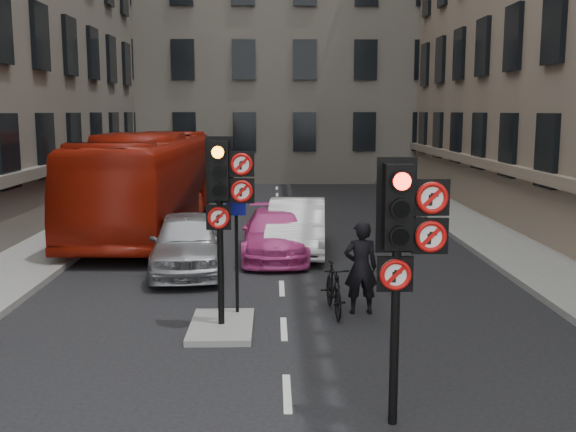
{
  "coord_description": "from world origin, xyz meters",
  "views": [
    {
      "loc": [
        -0.2,
        -7.49,
        4.16
      ],
      "look_at": [
        0.02,
        2.49,
        2.6
      ],
      "focal_mm": 42.0,
      "sensor_mm": 36.0,
      "label": 1
    }
  ],
  "objects_px": {
    "car_pink": "(275,234)",
    "motorcyclist": "(361,268)",
    "info_sign": "(236,240)",
    "signal_far": "(224,190)",
    "car_silver": "(187,242)",
    "car_white": "(297,226)",
    "signal_near": "(404,235)",
    "motorcycle": "(334,288)",
    "bus_red": "(150,182)"
  },
  "relations": [
    {
      "from": "signal_near",
      "to": "motorcycle",
      "type": "bearing_deg",
      "value": 95.0
    },
    {
      "from": "car_silver",
      "to": "car_white",
      "type": "relative_size",
      "value": 0.97
    },
    {
      "from": "motorcyclist",
      "to": "signal_near",
      "type": "bearing_deg",
      "value": 85.0
    },
    {
      "from": "car_pink",
      "to": "car_silver",
      "type": "bearing_deg",
      "value": -142.58
    },
    {
      "from": "info_sign",
      "to": "motorcycle",
      "type": "bearing_deg",
      "value": 7.0
    },
    {
      "from": "signal_near",
      "to": "signal_far",
      "type": "xyz_separation_m",
      "value": [
        -2.6,
        4.0,
        0.12
      ]
    },
    {
      "from": "signal_far",
      "to": "bus_red",
      "type": "xyz_separation_m",
      "value": [
        -3.39,
        10.96,
        -0.99
      ]
    },
    {
      "from": "car_silver",
      "to": "motorcyclist",
      "type": "xyz_separation_m",
      "value": [
        4.05,
        -3.77,
        0.19
      ]
    },
    {
      "from": "bus_red",
      "to": "car_silver",
      "type": "bearing_deg",
      "value": -69.68
    },
    {
      "from": "motorcyclist",
      "to": "info_sign",
      "type": "height_order",
      "value": "info_sign"
    },
    {
      "from": "bus_red",
      "to": "motorcycle",
      "type": "height_order",
      "value": "bus_red"
    },
    {
      "from": "car_white",
      "to": "signal_far",
      "type": "bearing_deg",
      "value": -98.98
    },
    {
      "from": "car_pink",
      "to": "motorcycle",
      "type": "bearing_deg",
      "value": -78.27
    },
    {
      "from": "car_white",
      "to": "car_pink",
      "type": "height_order",
      "value": "car_white"
    },
    {
      "from": "signal_far",
      "to": "car_pink",
      "type": "xyz_separation_m",
      "value": [
        0.97,
        6.56,
        -2.04
      ]
    },
    {
      "from": "signal_near",
      "to": "car_silver",
      "type": "height_order",
      "value": "signal_near"
    },
    {
      "from": "car_pink",
      "to": "info_sign",
      "type": "xyz_separation_m",
      "value": [
        -0.79,
        -5.82,
        0.95
      ]
    },
    {
      "from": "car_silver",
      "to": "info_sign",
      "type": "xyz_separation_m",
      "value": [
        1.51,
        -4.04,
        0.84
      ]
    },
    {
      "from": "car_pink",
      "to": "motorcycle",
      "type": "xyz_separation_m",
      "value": [
        1.19,
        -5.55,
        -0.13
      ]
    },
    {
      "from": "bus_red",
      "to": "info_sign",
      "type": "height_order",
      "value": "bus_red"
    },
    {
      "from": "signal_far",
      "to": "motorcycle",
      "type": "bearing_deg",
      "value": 24.98
    },
    {
      "from": "car_white",
      "to": "motorcycle",
      "type": "xyz_separation_m",
      "value": [
        0.54,
        -6.18,
        -0.24
      ]
    },
    {
      "from": "car_silver",
      "to": "car_white",
      "type": "distance_m",
      "value": 3.81
    },
    {
      "from": "car_white",
      "to": "info_sign",
      "type": "distance_m",
      "value": 6.66
    },
    {
      "from": "motorcycle",
      "to": "motorcyclist",
      "type": "bearing_deg",
      "value": -4.2
    },
    {
      "from": "car_white",
      "to": "info_sign",
      "type": "xyz_separation_m",
      "value": [
        -1.44,
        -6.45,
        0.84
      ]
    },
    {
      "from": "car_white",
      "to": "motorcyclist",
      "type": "xyz_separation_m",
      "value": [
        1.1,
        -6.18,
        0.19
      ]
    },
    {
      "from": "signal_near",
      "to": "bus_red",
      "type": "xyz_separation_m",
      "value": [
        -5.99,
        14.96,
        -0.87
      ]
    },
    {
      "from": "car_pink",
      "to": "bus_red",
      "type": "xyz_separation_m",
      "value": [
        -4.36,
        4.39,
        1.05
      ]
    },
    {
      "from": "motorcyclist",
      "to": "car_pink",
      "type": "bearing_deg",
      "value": -76.15
    },
    {
      "from": "car_pink",
      "to": "motorcyclist",
      "type": "height_order",
      "value": "motorcyclist"
    },
    {
      "from": "bus_red",
      "to": "info_sign",
      "type": "xyz_separation_m",
      "value": [
        3.57,
        -10.22,
        -0.1
      ]
    },
    {
      "from": "signal_far",
      "to": "motorcyclist",
      "type": "distance_m",
      "value": 3.38
    },
    {
      "from": "car_silver",
      "to": "motorcycle",
      "type": "distance_m",
      "value": 5.14
    },
    {
      "from": "signal_near",
      "to": "motorcycle",
      "type": "relative_size",
      "value": 2.01
    },
    {
      "from": "motorcyclist",
      "to": "car_silver",
      "type": "bearing_deg",
      "value": -46.62
    },
    {
      "from": "signal_near",
      "to": "motorcycle",
      "type": "height_order",
      "value": "signal_near"
    },
    {
      "from": "car_silver",
      "to": "bus_red",
      "type": "relative_size",
      "value": 0.37
    },
    {
      "from": "signal_far",
      "to": "motorcyclist",
      "type": "height_order",
      "value": "signal_far"
    },
    {
      "from": "signal_near",
      "to": "car_white",
      "type": "xyz_separation_m",
      "value": [
        -0.98,
        11.18,
        -1.81
      ]
    },
    {
      "from": "signal_far",
      "to": "motorcycle",
      "type": "distance_m",
      "value": 3.22
    },
    {
      "from": "car_silver",
      "to": "signal_near",
      "type": "bearing_deg",
      "value": -71.55
    },
    {
      "from": "signal_far",
      "to": "car_silver",
      "type": "xyz_separation_m",
      "value": [
        -1.33,
        4.78,
        -1.93
      ]
    },
    {
      "from": "bus_red",
      "to": "car_pink",
      "type": "bearing_deg",
      "value": -43.36
    },
    {
      "from": "car_silver",
      "to": "motorcyclist",
      "type": "bearing_deg",
      "value": -48.63
    },
    {
      "from": "signal_near",
      "to": "car_pink",
      "type": "xyz_separation_m",
      "value": [
        -1.63,
        10.56,
        -1.92
      ]
    },
    {
      "from": "car_pink",
      "to": "motorcyclist",
      "type": "distance_m",
      "value": 5.83
    },
    {
      "from": "info_sign",
      "to": "motorcyclist",
      "type": "bearing_deg",
      "value": 5.31
    },
    {
      "from": "car_silver",
      "to": "car_white",
      "type": "xyz_separation_m",
      "value": [
        2.95,
        2.41,
        -0.0
      ]
    },
    {
      "from": "signal_far",
      "to": "motorcycle",
      "type": "xyz_separation_m",
      "value": [
        2.16,
        1.01,
        -2.17
      ]
    }
  ]
}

